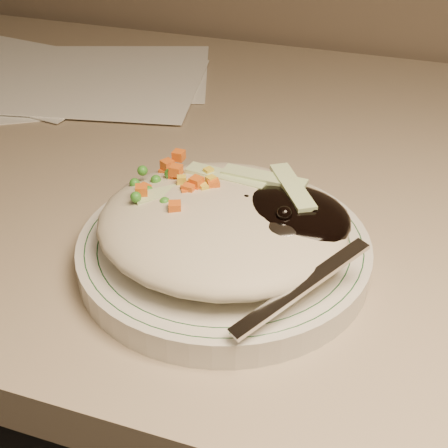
% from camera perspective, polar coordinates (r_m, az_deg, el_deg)
% --- Properties ---
extents(desk, '(1.40, 0.70, 0.74)m').
position_cam_1_polar(desk, '(0.75, 9.04, -8.37)').
color(desk, gray).
rests_on(desk, ground).
extents(plate, '(0.23, 0.23, 0.02)m').
position_cam_1_polar(plate, '(0.49, -0.00, -2.49)').
color(plate, silver).
rests_on(plate, desk).
extents(plate_rim, '(0.22, 0.22, 0.00)m').
position_cam_1_polar(plate_rim, '(0.49, 0.00, -1.55)').
color(plate_rim, '#144723').
rests_on(plate_rim, plate).
extents(meal, '(0.21, 0.19, 0.05)m').
position_cam_1_polar(meal, '(0.47, 0.46, 0.42)').
color(meal, beige).
rests_on(meal, plate).
extents(papers, '(0.44, 0.40, 0.00)m').
position_cam_1_polar(papers, '(0.87, -15.31, 12.67)').
color(papers, white).
rests_on(papers, desk).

